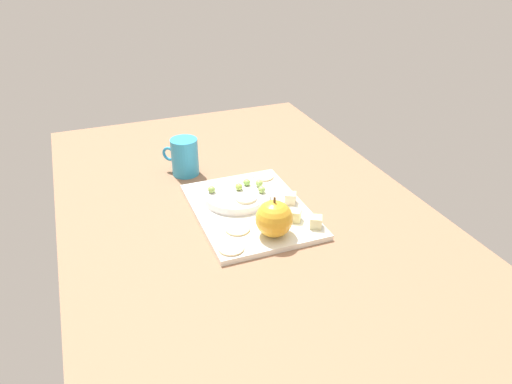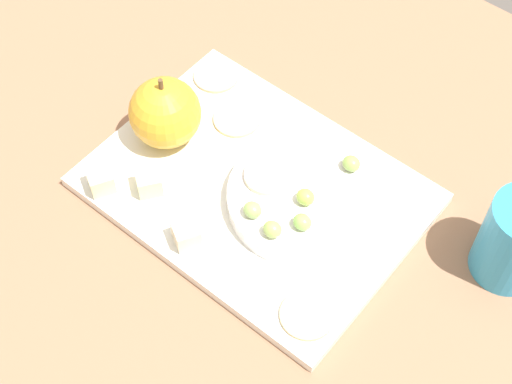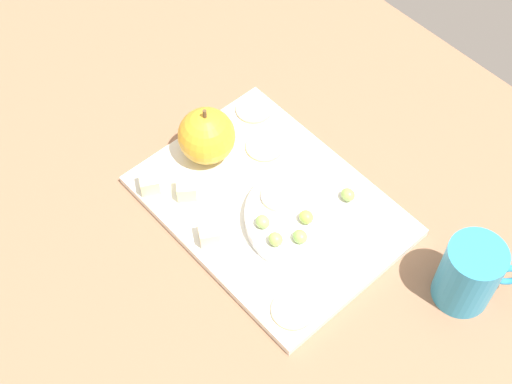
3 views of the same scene
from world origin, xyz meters
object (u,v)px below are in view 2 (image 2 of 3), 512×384
at_px(apple_whole, 165,113).
at_px(grape_3, 303,200).
at_px(cheese_cube_0, 149,182).
at_px(cracker_2, 307,315).
at_px(cheese_cube_1, 187,234).
at_px(apple_slice_0, 271,172).
at_px(grape_2, 302,222).
at_px(serving_dish, 304,198).
at_px(grape_4, 252,210).
at_px(cheese_cube_2, 101,181).
at_px(platter, 256,190).
at_px(cracker_0, 216,76).
at_px(cracker_1, 237,119).
at_px(grape_0, 351,164).
at_px(grape_1, 272,229).

distance_m(apple_whole, grape_3, 0.18).
bearing_deg(cheese_cube_0, cracker_2, -3.18).
distance_m(cheese_cube_0, cheese_cube_1, 0.08).
xyz_separation_m(apple_whole, apple_slice_0, (0.13, 0.02, -0.02)).
bearing_deg(grape_2, serving_dish, 123.95).
bearing_deg(grape_4, cheese_cube_0, -162.89).
height_order(cheese_cube_1, cheese_cube_2, same).
distance_m(serving_dish, grape_3, 0.02).
xyz_separation_m(serving_dish, cracker_2, (0.08, -0.10, -0.01)).
bearing_deg(cheese_cube_1, serving_dish, 60.51).
distance_m(platter, grape_4, 0.06).
relative_size(cheese_cube_0, grape_4, 1.31).
relative_size(grape_4, apple_slice_0, 0.39).
distance_m(cheese_cube_1, apple_slice_0, 0.11).
bearing_deg(cheese_cube_1, cracker_0, 123.57).
distance_m(apple_whole, cheese_cube_2, 0.10).
xyz_separation_m(cracker_0, grape_3, (0.19, -0.09, 0.03)).
bearing_deg(grape_3, cracker_1, 157.54).
bearing_deg(cheese_cube_1, grape_2, 41.90).
xyz_separation_m(apple_whole, grape_0, (0.19, 0.08, -0.01)).
height_order(cheese_cube_1, cracker_0, cheese_cube_1).
height_order(cracker_1, grape_1, grape_1).
bearing_deg(cheese_cube_1, apple_slice_0, 78.64).
bearing_deg(apple_slice_0, cheese_cube_1, -101.36).
bearing_deg(cracker_0, cracker_1, -29.68).
height_order(grape_2, apple_slice_0, grape_2).
height_order(cheese_cube_2, grape_4, grape_4).
bearing_deg(grape_2, cracker_0, 152.21).
bearing_deg(grape_4, grape_0, 68.60).
bearing_deg(cheese_cube_0, apple_whole, 117.84).
xyz_separation_m(serving_dish, grape_1, (0.01, -0.06, 0.02)).
xyz_separation_m(cracker_1, apple_slice_0, (0.08, -0.04, 0.02)).
distance_m(grape_0, grape_1, 0.11).
xyz_separation_m(cracker_1, grape_2, (0.15, -0.07, 0.02)).
bearing_deg(apple_whole, grape_4, -11.82).
height_order(serving_dish, cracker_0, serving_dish).
bearing_deg(grape_3, grape_0, 80.67).
distance_m(cheese_cube_1, grape_1, 0.09).
xyz_separation_m(apple_whole, cracker_0, (-0.02, 0.10, -0.04)).
xyz_separation_m(cheese_cube_2, cracker_0, (-0.01, 0.19, -0.01)).
bearing_deg(apple_whole, grape_3, 3.30).
height_order(cracker_1, apple_slice_0, apple_slice_0).
bearing_deg(cheese_cube_2, cheese_cube_1, 4.07).
bearing_deg(grape_4, grape_2, 23.11).
xyz_separation_m(cheese_cube_2, cracker_1, (0.05, 0.16, -0.01)).
distance_m(cheese_cube_1, cheese_cube_2, 0.11).
bearing_deg(grape_0, cheese_cube_2, -138.21).
distance_m(cheese_cube_1, cracker_0, 0.22).
distance_m(grape_1, grape_4, 0.03).
bearing_deg(apple_slice_0, cheese_cube_2, -139.51).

